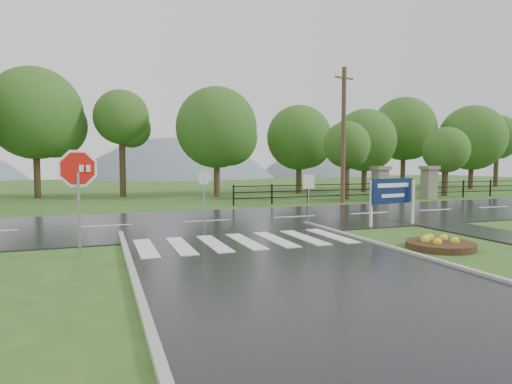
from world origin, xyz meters
name	(u,v)px	position (x,y,z in m)	size (l,w,h in m)	color
ground	(326,288)	(0.00, 0.00, 0.00)	(120.00, 120.00, 0.00)	#315B1E
main_road	(207,222)	(0.00, 10.00, 0.00)	(90.00, 8.00, 0.04)	black
walkway	(481,233)	(8.50, 4.00, 0.00)	(2.20, 11.00, 0.04)	#262628
crosswalk	(246,241)	(0.00, 5.00, 0.06)	(6.50, 2.80, 0.02)	silver
pillar_west	(380,182)	(13.00, 16.00, 1.18)	(1.00, 1.00, 2.24)	gray
pillar_east	(429,181)	(17.00, 16.00, 1.18)	(1.00, 1.00, 2.24)	gray
fence_west	(308,191)	(7.75, 16.00, 0.72)	(9.58, 0.08, 1.20)	black
hills	(151,270)	(3.49, 65.00, -15.54)	(102.00, 48.00, 48.00)	slate
treeline	(175,196)	(1.00, 24.00, 0.00)	(83.20, 5.20, 10.00)	#2B581B
stop_sign	(78,179)	(-4.70, 4.60, 2.07)	(1.31, 0.30, 3.00)	#939399
estate_billboard	(393,193)	(6.49, 6.35, 1.29)	(2.11, 0.43, 1.87)	silver
flower_bed	(440,244)	(5.02, 2.28, 0.14)	(1.92, 1.92, 0.38)	#332111
reg_sign_small	(309,189)	(3.39, 7.40, 1.45)	(0.45, 0.11, 2.03)	#939399
reg_sign_round	(204,192)	(-0.52, 8.30, 1.38)	(0.49, 0.13, 2.16)	#939399
utility_pole_east	(343,134)	(9.89, 15.50, 4.18)	(1.45, 0.42, 8.23)	#473523
entrance_tree_left	(347,145)	(11.39, 17.50, 3.62)	(3.12, 3.12, 5.22)	#3D2B1C
entrance_tree_right	(446,150)	(19.82, 17.50, 3.38)	(3.36, 3.36, 5.09)	#3D2B1C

